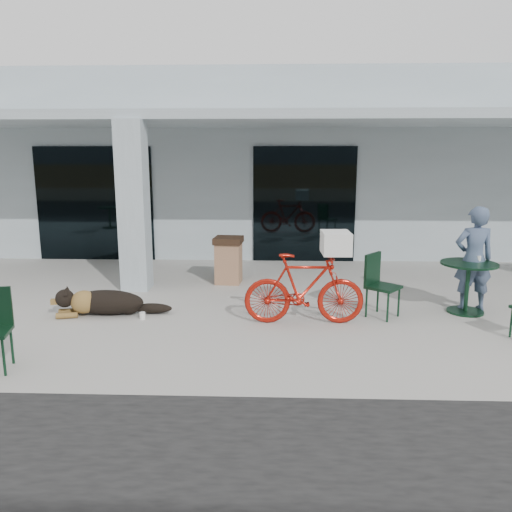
{
  "coord_description": "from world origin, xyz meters",
  "views": [
    {
      "loc": [
        1.09,
        -6.81,
        2.49
      ],
      "look_at": [
        0.82,
        0.55,
        1.0
      ],
      "focal_mm": 35.0,
      "sensor_mm": 36.0,
      "label": 1
    }
  ],
  "objects_px": {
    "cafe_chair_far_a": "(383,286)",
    "trash_receptacle": "(229,260)",
    "bicycle": "(304,289)",
    "cafe_table_far": "(467,288)",
    "person": "(474,259)",
    "dog": "(106,301)"
  },
  "relations": [
    {
      "from": "cafe_chair_far_a",
      "to": "trash_receptacle",
      "type": "xyz_separation_m",
      "value": [
        -2.6,
        2.05,
        -0.04
      ]
    },
    {
      "from": "bicycle",
      "to": "cafe_table_far",
      "type": "bearing_deg",
      "value": -77.87
    },
    {
      "from": "person",
      "to": "cafe_table_far",
      "type": "bearing_deg",
      "value": 48.98
    },
    {
      "from": "dog",
      "to": "trash_receptacle",
      "type": "relative_size",
      "value": 1.49
    },
    {
      "from": "dog",
      "to": "person",
      "type": "bearing_deg",
      "value": -8.27
    },
    {
      "from": "dog",
      "to": "person",
      "type": "distance_m",
      "value": 5.92
    },
    {
      "from": "bicycle",
      "to": "cafe_table_far",
      "type": "distance_m",
      "value": 2.72
    },
    {
      "from": "cafe_table_far",
      "to": "cafe_chair_far_a",
      "type": "distance_m",
      "value": 1.42
    },
    {
      "from": "cafe_chair_far_a",
      "to": "trash_receptacle",
      "type": "distance_m",
      "value": 3.31
    },
    {
      "from": "bicycle",
      "to": "dog",
      "type": "distance_m",
      "value": 3.13
    },
    {
      "from": "bicycle",
      "to": "dog",
      "type": "bearing_deg",
      "value": 83.26
    },
    {
      "from": "bicycle",
      "to": "trash_receptacle",
      "type": "bearing_deg",
      "value": 28.11
    },
    {
      "from": "dog",
      "to": "cafe_table_far",
      "type": "distance_m",
      "value": 5.76
    },
    {
      "from": "cafe_table_far",
      "to": "cafe_chair_far_a",
      "type": "xyz_separation_m",
      "value": [
        -1.39,
        -0.27,
        0.09
      ]
    },
    {
      "from": "dog",
      "to": "trash_receptacle",
      "type": "height_order",
      "value": "trash_receptacle"
    },
    {
      "from": "cafe_table_far",
      "to": "cafe_chair_far_a",
      "type": "bearing_deg",
      "value": -168.85
    },
    {
      "from": "bicycle",
      "to": "trash_receptacle",
      "type": "distance_m",
      "value": 2.75
    },
    {
      "from": "dog",
      "to": "person",
      "type": "xyz_separation_m",
      "value": [
        5.87,
        0.48,
        0.62
      ]
    },
    {
      "from": "cafe_chair_far_a",
      "to": "trash_receptacle",
      "type": "height_order",
      "value": "cafe_chair_far_a"
    },
    {
      "from": "cafe_table_far",
      "to": "trash_receptacle",
      "type": "relative_size",
      "value": 0.95
    },
    {
      "from": "person",
      "to": "trash_receptacle",
      "type": "xyz_separation_m",
      "value": [
        -4.12,
        1.62,
        -0.39
      ]
    },
    {
      "from": "dog",
      "to": "cafe_chair_far_a",
      "type": "height_order",
      "value": "cafe_chair_far_a"
    }
  ]
}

